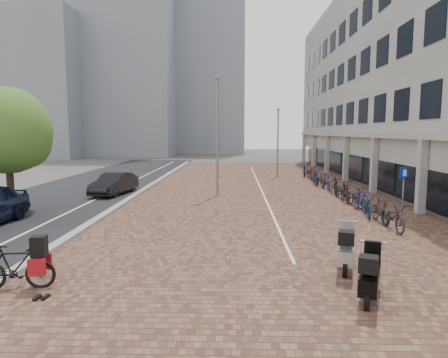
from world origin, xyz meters
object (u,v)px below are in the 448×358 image
at_px(car_dark, 114,184).
at_px(hero_bike, 15,266).
at_px(parking_sign, 404,185).
at_px(scooter_front, 346,247).
at_px(scooter_mid, 370,273).

distance_m(car_dark, hero_bike, 14.08).
distance_m(hero_bike, parking_sign, 14.24).
relative_size(scooter_front, parking_sign, 0.81).
height_order(car_dark, hero_bike, car_dark).
distance_m(car_dark, scooter_front, 15.89).
height_order(hero_bike, scooter_mid, hero_bike).
relative_size(car_dark, scooter_mid, 2.27).
xyz_separation_m(car_dark, scooter_front, (10.00, -12.35, -0.03)).
height_order(scooter_mid, parking_sign, parking_sign).
bearing_deg(scooter_front, hero_bike, -152.63).
xyz_separation_m(scooter_front, parking_sign, (4.00, 6.03, 0.84)).
relative_size(car_dark, parking_sign, 1.77).
height_order(hero_bike, scooter_front, hero_bike).
height_order(car_dark, scooter_mid, car_dark).
bearing_deg(hero_bike, car_dark, -0.07).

